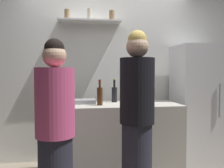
# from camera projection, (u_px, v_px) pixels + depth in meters

# --- Properties ---
(back_wall_assembly) EXTENTS (4.80, 0.32, 2.60)m
(back_wall_assembly) POSITION_uv_depth(u_px,v_px,m) (106.00, 73.00, 3.74)
(back_wall_assembly) COLOR white
(back_wall_assembly) RESTS_ON ground
(refrigerator) EXTENTS (0.62, 0.60, 1.69)m
(refrigerator) POSITION_uv_depth(u_px,v_px,m) (197.00, 104.00, 3.56)
(refrigerator) COLOR white
(refrigerator) RESTS_ON ground
(counter) EXTENTS (1.68, 0.63, 0.91)m
(counter) POSITION_uv_depth(u_px,v_px,m) (112.00, 140.00, 3.07)
(counter) COLOR #B7B2A8
(counter) RESTS_ON ground
(baking_pan) EXTENTS (0.34, 0.24, 0.05)m
(baking_pan) POSITION_uv_depth(u_px,v_px,m) (82.00, 101.00, 3.12)
(baking_pan) COLOR gray
(baking_pan) RESTS_ON counter
(utensil_holder) EXTENTS (0.09, 0.09, 0.21)m
(utensil_holder) POSITION_uv_depth(u_px,v_px,m) (47.00, 103.00, 2.71)
(utensil_holder) COLOR #B2B2B7
(utensil_holder) RESTS_ON counter
(wine_bottle_pale_glass) EXTENTS (0.07, 0.07, 0.29)m
(wine_bottle_pale_glass) POSITION_uv_depth(u_px,v_px,m) (63.00, 96.00, 2.93)
(wine_bottle_pale_glass) COLOR #B2BFB2
(wine_bottle_pale_glass) RESTS_ON counter
(wine_bottle_dark_glass) EXTENTS (0.07, 0.07, 0.31)m
(wine_bottle_dark_glass) POSITION_uv_depth(u_px,v_px,m) (114.00, 94.00, 3.25)
(wine_bottle_dark_glass) COLOR black
(wine_bottle_dark_glass) RESTS_ON counter
(wine_bottle_green_glass) EXTENTS (0.08, 0.08, 0.29)m
(wine_bottle_green_glass) POSITION_uv_depth(u_px,v_px,m) (67.00, 98.00, 2.74)
(wine_bottle_green_glass) COLOR #19471E
(wine_bottle_green_glass) RESTS_ON counter
(wine_bottle_amber_glass) EXTENTS (0.07, 0.07, 0.31)m
(wine_bottle_amber_glass) POSITION_uv_depth(u_px,v_px,m) (100.00, 95.00, 2.94)
(wine_bottle_amber_glass) COLOR #472814
(wine_bottle_amber_glass) RESTS_ON counter
(water_bottle_plastic) EXTENTS (0.08, 0.08, 0.26)m
(water_bottle_plastic) POSITION_uv_depth(u_px,v_px,m) (133.00, 93.00, 3.32)
(water_bottle_plastic) COLOR silver
(water_bottle_plastic) RESTS_ON counter
(person_pink_top) EXTENTS (0.34, 0.34, 1.60)m
(person_pink_top) POSITION_uv_depth(u_px,v_px,m) (55.00, 133.00, 2.13)
(person_pink_top) COLOR #262633
(person_pink_top) RESTS_ON ground
(person_blonde) EXTENTS (0.34, 0.34, 1.72)m
(person_blonde) POSITION_uv_depth(u_px,v_px,m) (137.00, 119.00, 2.42)
(person_blonde) COLOR #262633
(person_blonde) RESTS_ON ground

